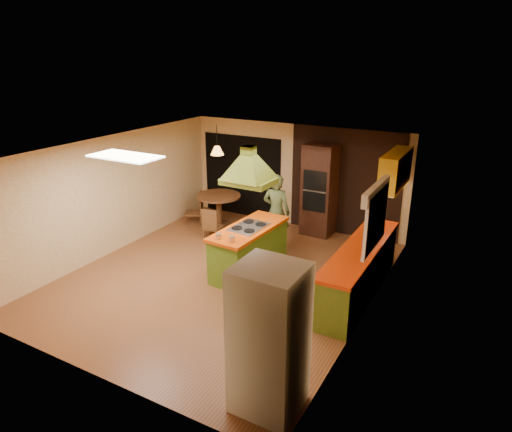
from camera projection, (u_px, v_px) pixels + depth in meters
The scene contains 21 objects.
ground at pixel (225, 276), 8.83m from camera, with size 6.50×6.50×0.00m, color brown.
room_walls at pixel (223, 216), 8.40m from camera, with size 5.50×6.50×6.50m.
ceiling_plane at pixel (221, 149), 7.98m from camera, with size 6.50×6.50×0.00m, color silver.
brick_panel at pixel (345, 183), 10.49m from camera, with size 2.64×0.03×2.50m, color #381E14.
nook_opening at pixel (242, 176), 11.81m from camera, with size 2.20×0.03×2.10m, color black.
right_counter at pixel (359, 271), 8.06m from camera, with size 0.62×3.05×0.92m.
upper_cabinets at pixel (396, 170), 8.81m from camera, with size 0.34×1.40×0.70m, color yellow.
window_right at pixel (377, 206), 7.33m from camera, with size 0.12×1.35×1.06m.
fluor_panel at pixel (125, 156), 7.49m from camera, with size 1.20×0.60×0.03m, color white.
kitchen_island at pixel (249, 249), 8.89m from camera, with size 0.87×1.91×0.95m.
range_hood at pixel (249, 160), 8.28m from camera, with size 0.93×0.68×0.78m.
man at pixel (276, 212), 9.84m from camera, with size 0.61×0.40×1.68m, color #45502A.
refrigerator at pixel (269, 340), 5.33m from camera, with size 0.78×0.74×1.89m, color white.
wall_oven at pixel (319, 190), 10.55m from camera, with size 0.74×0.63×2.15m.
dining_table at pixel (219, 204), 11.19m from camera, with size 1.08×1.08×0.81m.
chair_left at pixel (194, 207), 11.48m from camera, with size 0.43×0.43×0.79m, color brown, non-canonical shape.
chair_near at pixel (213, 222), 10.61m from camera, with size 0.39×0.39×0.72m, color brown, non-canonical shape.
pendant_lamp at pixel (217, 151), 10.73m from camera, with size 0.31×0.31×0.20m, color #FF9E3F.
canister_large at pixel (371, 225), 8.54m from camera, with size 0.16×0.16×0.23m, color beige.
canister_medium at pixel (375, 222), 8.76m from camera, with size 0.15×0.15×0.21m, color beige.
canister_small at pixel (370, 228), 8.48m from camera, with size 0.13×0.13×0.18m, color beige.
Camera 1 is at (4.35, -6.62, 4.14)m, focal length 32.00 mm.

